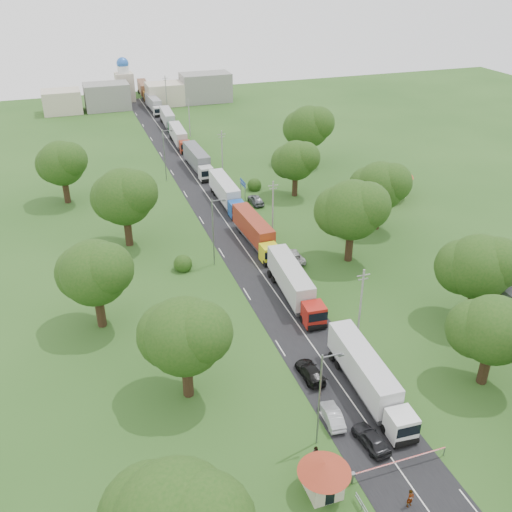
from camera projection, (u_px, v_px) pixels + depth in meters
name	position (u px, v px, depth m)	size (l,w,h in m)	color
ground	(290.00, 314.00, 69.80)	(260.00, 260.00, 0.00)	#244B19
road	(241.00, 243.00, 86.44)	(8.00, 200.00, 0.04)	black
boom_barrier	(386.00, 466.00, 48.20)	(9.22, 0.35, 1.18)	slate
guard_booth	(324.00, 473.00, 45.92)	(4.40, 4.40, 3.45)	beige
info_sign	(243.00, 186.00, 98.97)	(0.12, 3.10, 4.10)	slate
pole_1	(361.00, 303.00, 63.32)	(1.60, 0.24, 9.00)	gray
pole_2	(273.00, 208.00, 86.61)	(1.60, 0.24, 9.00)	gray
pole_3	(222.00, 153.00, 109.89)	(1.60, 0.24, 9.00)	gray
pole_4	(189.00, 117.00, 133.18)	(1.60, 0.24, 9.00)	gray
pole_5	(166.00, 92.00, 156.47)	(1.60, 0.24, 9.00)	gray
lamp_0	(321.00, 396.00, 49.00)	(2.03, 0.22, 10.00)	slate
lamp_1	(214.00, 229.00, 78.11)	(2.03, 0.22, 10.00)	slate
lamp_2	(165.00, 153.00, 107.21)	(2.03, 0.22, 10.00)	slate
tree_2	(493.00, 329.00, 55.81)	(8.00, 8.00, 10.10)	#382616
tree_3	(478.00, 266.00, 65.55)	(8.80, 8.80, 11.07)	#382616
tree_4	(352.00, 209.00, 78.23)	(9.60, 9.60, 12.05)	#382616
tree_5	(380.00, 186.00, 87.74)	(8.80, 8.80, 11.07)	#382616
tree_6	(295.00, 160.00, 100.17)	(8.00, 8.00, 10.10)	#382616
tree_7	(308.00, 126.00, 114.64)	(9.60, 9.60, 12.05)	#382616
tree_10	(184.00, 335.00, 53.89)	(8.80, 8.80, 11.07)	#382616
tree_11	(94.00, 272.00, 64.36)	(8.80, 8.80, 11.07)	#382616
tree_12	(124.00, 196.00, 82.42)	(9.60, 9.60, 12.05)	#382616
tree_13	(61.00, 163.00, 97.06)	(8.80, 8.80, 11.07)	#382616
house_cream	(384.00, 176.00, 101.59)	(10.08, 10.08, 5.80)	beige
distant_town	(146.00, 94.00, 159.82)	(52.00, 8.00, 8.00)	gray
church	(125.00, 82.00, 164.23)	(5.00, 5.00, 12.30)	beige
truck_0	(367.00, 376.00, 56.38)	(3.11, 14.81, 4.09)	white
truck_1	(293.00, 283.00, 71.95)	(3.36, 14.98, 4.14)	#AA1B13
truck_2	(255.00, 231.00, 85.26)	(2.99, 14.48, 4.00)	yellow
truck_3	(226.00, 192.00, 98.89)	(2.59, 14.62, 4.05)	#1B4FA3
truck_4	(198.00, 160.00, 113.77)	(2.84, 14.95, 4.14)	silver
truck_5	(179.00, 137.00, 128.36)	(2.92, 14.01, 3.87)	maroon
truck_6	(168.00, 119.00, 141.87)	(2.93, 13.75, 3.80)	#246035
truck_7	(154.00, 104.00, 155.28)	(2.86, 13.59, 3.76)	silver
truck_8	(144.00, 89.00, 170.97)	(3.05, 14.62, 4.04)	brown
car_lane_front	(371.00, 439.00, 51.02)	(1.76, 4.38, 1.49)	black
car_lane_mid	(332.00, 416.00, 53.65)	(1.43, 4.11, 1.35)	#A8AAB0
car_lane_rear	(310.00, 372.00, 59.19)	(1.93, 4.74, 1.38)	black
car_verge_near	(293.00, 256.00, 81.38)	(2.23, 4.84, 1.34)	silver
car_verge_far	(256.00, 200.00, 99.38)	(1.86, 4.62, 1.57)	#5B5E62
pedestrian_near	(410.00, 499.00, 45.34)	(0.63, 0.42, 1.74)	gray
pedestrian_booth	(316.00, 455.00, 49.23)	(0.85, 0.66, 1.74)	gray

